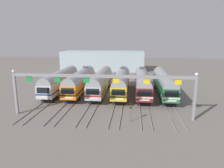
{
  "coord_description": "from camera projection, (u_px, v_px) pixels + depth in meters",
  "views": [
    {
      "loc": [
        4.64,
        -43.66,
        11.82
      ],
      "look_at": [
        0.16,
        0.59,
        1.98
      ],
      "focal_mm": 34.29,
      "sensor_mm": 36.0,
      "label": 1
    }
  ],
  "objects": [
    {
      "name": "commuter_train_stainless",
      "position": [
        101.0,
        81.0,
        45.06
      ],
      "size": [
        2.88,
        18.06,
        4.77
      ],
      "color": "#B2B5BA",
      "rests_on": "ground"
    },
    {
      "name": "ground_plane",
      "position": [
        111.0,
        94.0,
        45.42
      ],
      "size": [
        160.0,
        160.0,
        0.0
      ],
      "primitive_type": "plane",
      "color": "slate"
    },
    {
      "name": "commuter_train_green",
      "position": [
        164.0,
        82.0,
        43.76
      ],
      "size": [
        2.88,
        18.06,
        4.77
      ],
      "color": "#236B42",
      "rests_on": "ground"
    },
    {
      "name": "track_bed",
      "position": [
        117.0,
        78.0,
        61.92
      ],
      "size": [
        23.43,
        70.0,
        0.15
      ],
      "color": "gray",
      "rests_on": "ground"
    },
    {
      "name": "catenary_gantry",
      "position": [
        101.0,
        82.0,
        31.15
      ],
      "size": [
        27.17,
        0.44,
        6.97
      ],
      "color": "gray",
      "rests_on": "ground"
    },
    {
      "name": "commuter_train_silver",
      "position": [
        60.0,
        80.0,
        45.92
      ],
      "size": [
        2.88,
        18.06,
        4.77
      ],
      "color": "silver",
      "rests_on": "ground"
    },
    {
      "name": "yard_signal_mast",
      "position": [
        131.0,
        109.0,
        29.91
      ],
      "size": [
        0.28,
        0.35,
        2.73
      ],
      "color": "#59595E",
      "rests_on": "ground"
    },
    {
      "name": "commuter_train_maroon",
      "position": [
        143.0,
        82.0,
        44.2
      ],
      "size": [
        2.88,
        18.06,
        5.05
      ],
      "color": "maroon",
      "rests_on": "ground"
    },
    {
      "name": "maintenance_building",
      "position": [
        103.0,
        61.0,
        77.35
      ],
      "size": [
        29.06,
        10.0,
        6.76
      ],
      "primitive_type": "cube",
      "color": "#9EB2B7",
      "rests_on": "ground"
    },
    {
      "name": "commuter_train_orange",
      "position": [
        80.0,
        81.0,
        45.49
      ],
      "size": [
        2.88,
        18.06,
        5.05
      ],
      "color": "orange",
      "rests_on": "ground"
    },
    {
      "name": "commuter_train_yellow",
      "position": [
        121.0,
        82.0,
        44.63
      ],
      "size": [
        2.88,
        18.06,
        5.05
      ],
      "color": "gold",
      "rests_on": "ground"
    }
  ]
}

